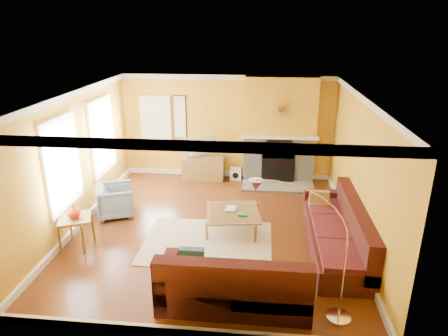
# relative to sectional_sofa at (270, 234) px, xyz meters

# --- Properties ---
(floor) EXTENTS (5.50, 6.00, 0.02)m
(floor) POSITION_rel_sectional_sofa_xyz_m (-1.12, 0.94, -0.46)
(floor) COLOR brown
(floor) RESTS_ON ground
(ceiling) EXTENTS (5.50, 6.00, 0.02)m
(ceiling) POSITION_rel_sectional_sofa_xyz_m (-1.12, 0.94, 2.26)
(ceiling) COLOR white
(ceiling) RESTS_ON ground
(wall_back) EXTENTS (5.50, 0.02, 2.70)m
(wall_back) POSITION_rel_sectional_sofa_xyz_m (-1.12, 3.95, 0.90)
(wall_back) COLOR gold
(wall_back) RESTS_ON ground
(wall_front) EXTENTS (5.50, 0.02, 2.70)m
(wall_front) POSITION_rel_sectional_sofa_xyz_m (-1.12, -2.07, 0.90)
(wall_front) COLOR gold
(wall_front) RESTS_ON ground
(wall_left) EXTENTS (0.02, 6.00, 2.70)m
(wall_left) POSITION_rel_sectional_sofa_xyz_m (-3.88, 0.94, 0.90)
(wall_left) COLOR gold
(wall_left) RESTS_ON ground
(wall_right) EXTENTS (0.02, 6.00, 2.70)m
(wall_right) POSITION_rel_sectional_sofa_xyz_m (1.64, 0.94, 0.90)
(wall_right) COLOR gold
(wall_right) RESTS_ON ground
(baseboard) EXTENTS (5.50, 6.00, 0.12)m
(baseboard) POSITION_rel_sectional_sofa_xyz_m (-1.12, 0.94, -0.39)
(baseboard) COLOR white
(baseboard) RESTS_ON floor
(crown_molding) EXTENTS (5.50, 6.00, 0.12)m
(crown_molding) POSITION_rel_sectional_sofa_xyz_m (-1.12, 0.94, 2.19)
(crown_molding) COLOR white
(crown_molding) RESTS_ON ceiling
(window_left_near) EXTENTS (0.06, 1.22, 1.72)m
(window_left_near) POSITION_rel_sectional_sofa_xyz_m (-3.84, 2.24, 1.05)
(window_left_near) COLOR white
(window_left_near) RESTS_ON wall_left
(window_left_far) EXTENTS (0.06, 1.22, 1.72)m
(window_left_far) POSITION_rel_sectional_sofa_xyz_m (-3.84, 0.34, 1.05)
(window_left_far) COLOR white
(window_left_far) RESTS_ON wall_left
(window_back) EXTENTS (0.82, 0.06, 1.22)m
(window_back) POSITION_rel_sectional_sofa_xyz_m (-3.02, 3.90, 1.10)
(window_back) COLOR white
(window_back) RESTS_ON wall_back
(wall_art) EXTENTS (0.34, 0.04, 1.14)m
(wall_art) POSITION_rel_sectional_sofa_xyz_m (-2.37, 3.91, 1.15)
(wall_art) COLOR white
(wall_art) RESTS_ON wall_back
(fireplace) EXTENTS (1.80, 0.40, 2.70)m
(fireplace) POSITION_rel_sectional_sofa_xyz_m (0.23, 3.74, 0.90)
(fireplace) COLOR gray
(fireplace) RESTS_ON floor
(mantel) EXTENTS (1.92, 0.22, 0.08)m
(mantel) POSITION_rel_sectional_sofa_xyz_m (0.23, 3.50, 0.80)
(mantel) COLOR white
(mantel) RESTS_ON fireplace
(hearth) EXTENTS (1.80, 0.70, 0.06)m
(hearth) POSITION_rel_sectional_sofa_xyz_m (0.23, 3.19, -0.42)
(hearth) COLOR gray
(hearth) RESTS_ON floor
(sunburst) EXTENTS (0.70, 0.04, 0.70)m
(sunburst) POSITION_rel_sectional_sofa_xyz_m (0.23, 3.51, 1.50)
(sunburst) COLOR olive
(sunburst) RESTS_ON fireplace
(rug) EXTENTS (2.40, 1.80, 0.02)m
(rug) POSITION_rel_sectional_sofa_xyz_m (-1.16, 0.36, -0.44)
(rug) COLOR beige
(rug) RESTS_ON floor
(sectional_sofa) EXTENTS (3.26, 3.53, 0.90)m
(sectional_sofa) POSITION_rel_sectional_sofa_xyz_m (0.00, 0.00, 0.00)
(sectional_sofa) COLOR #431815
(sectional_sofa) RESTS_ON floor
(coffee_table) EXTENTS (1.17, 1.17, 0.41)m
(coffee_table) POSITION_rel_sectional_sofa_xyz_m (-0.73, 0.91, -0.25)
(coffee_table) COLOR white
(coffee_table) RESTS_ON floor
(media_console) EXTENTS (1.09, 0.49, 0.60)m
(media_console) POSITION_rel_sectional_sofa_xyz_m (-1.73, 3.64, -0.15)
(media_console) COLOR olive
(media_console) RESTS_ON floor
(tv) EXTENTS (0.84, 0.58, 0.53)m
(tv) POSITION_rel_sectional_sofa_xyz_m (-1.73, 3.64, 0.41)
(tv) COLOR black
(tv) RESTS_ON media_console
(subwoofer) EXTENTS (0.30, 0.30, 0.30)m
(subwoofer) POSITION_rel_sectional_sofa_xyz_m (-0.87, 3.71, -0.30)
(subwoofer) COLOR white
(subwoofer) RESTS_ON floor
(armchair) EXTENTS (0.97, 0.96, 0.68)m
(armchair) POSITION_rel_sectional_sofa_xyz_m (-3.28, 1.31, -0.11)
(armchair) COLOR gray
(armchair) RESTS_ON floor
(side_table) EXTENTS (0.72, 0.72, 0.61)m
(side_table) POSITION_rel_sectional_sofa_xyz_m (-3.53, -0.03, -0.15)
(side_table) COLOR olive
(side_table) RESTS_ON floor
(vase) EXTENTS (0.30, 0.30, 0.26)m
(vase) POSITION_rel_sectional_sofa_xyz_m (-3.53, -0.03, 0.29)
(vase) COLOR red
(vase) RESTS_ON side_table
(book) EXTENTS (0.23, 0.30, 0.03)m
(book) POSITION_rel_sectional_sofa_xyz_m (-0.88, 1.01, -0.03)
(book) COLOR white
(book) RESTS_ON coffee_table
(arc_lamp) EXTENTS (1.31, 0.36, 2.05)m
(arc_lamp) POSITION_rel_sectional_sofa_xyz_m (0.40, -1.52, 0.58)
(arc_lamp) COLOR silver
(arc_lamp) RESTS_ON floor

